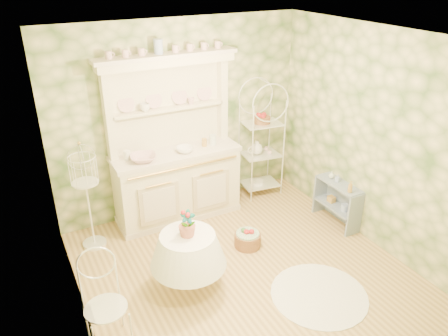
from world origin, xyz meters
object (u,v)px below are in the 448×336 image
birdcage_stand (88,199)px  floor_basket (248,239)px  bakers_rack (262,135)px  cafe_chair (106,311)px  kitchen_dresser (175,142)px  round_table (189,262)px  side_shelf (337,204)px

birdcage_stand → floor_basket: birdcage_stand is taller
bakers_rack → cafe_chair: size_ratio=2.28×
kitchen_dresser → birdcage_stand: kitchen_dresser is taller
birdcage_stand → cafe_chair: bearing=-97.8°
birdcage_stand → kitchen_dresser: bearing=7.2°
kitchen_dresser → round_table: size_ratio=3.22×
kitchen_dresser → cafe_chair: (-1.48, -1.86, -0.72)m
bakers_rack → round_table: bakers_rack is taller
round_table → cafe_chair: size_ratio=0.84×
side_shelf → kitchen_dresser: bearing=152.0°
kitchen_dresser → floor_basket: kitchen_dresser is taller
side_shelf → round_table: 2.39m
floor_basket → kitchen_dresser: bearing=114.1°
kitchen_dresser → floor_basket: size_ratio=6.60×
side_shelf → birdcage_stand: (-3.12, 1.04, 0.40)m
kitchen_dresser → round_table: (-0.49, -1.49, -0.79)m
round_table → cafe_chair: bearing=-159.5°
bakers_rack → birdcage_stand: bakers_rack is taller
kitchen_dresser → side_shelf: size_ratio=3.42×
side_shelf → bakers_rack: bearing=115.2°
round_table → kitchen_dresser: bearing=71.9°
kitchen_dresser → round_table: 1.76m
round_table → side_shelf: bearing=7.1°
bakers_rack → kitchen_dresser: bearing=-170.7°
bakers_rack → birdcage_stand: size_ratio=1.40×
side_shelf → cafe_chair: bearing=-164.3°
side_shelf → birdcage_stand: birdcage_stand is taller
kitchen_dresser → side_shelf: (1.88, -1.20, -0.86)m
cafe_chair → floor_basket: bearing=31.6°
round_table → floor_basket: 1.08m
bakers_rack → birdcage_stand: bearing=-168.3°
side_shelf → round_table: round_table is taller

